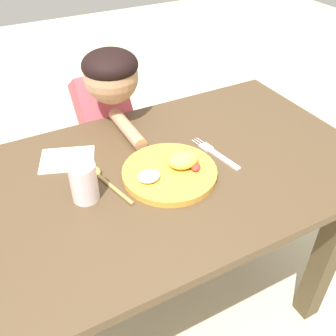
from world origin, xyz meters
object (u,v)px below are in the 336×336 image
Objects in this scene: plate at (171,171)px; person at (109,144)px; spoon at (101,177)px; drinking_cup at (84,182)px; fork at (217,154)px.

person reaches higher than plate.
spoon is (-0.18, 0.08, -0.01)m from plate.
spoon is at bearing 157.21° from plate.
plate is 2.48× the size of drinking_cup.
fork is 0.35m from spoon.
drinking_cup is at bearing 80.58° from fork.
fork is 0.97× the size of spoon.
spoon is (-0.35, 0.06, 0.00)m from fork.
spoon is at bearing 42.48° from drinking_cup.
person reaches higher than spoon.
fork is at bearing -113.40° from spoon.
person is (-0.19, 0.45, -0.17)m from fork.
spoon is at bearing 68.32° from person.
plate is 0.20m from spoon.
spoon is 0.46m from person.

